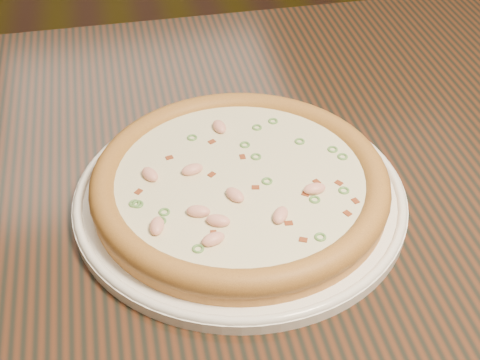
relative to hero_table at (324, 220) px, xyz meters
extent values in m
plane|color=black|center=(-0.09, 0.84, -0.65)|extent=(9.00, 9.00, 0.00)
cube|color=black|center=(0.00, 0.00, 0.08)|extent=(1.20, 0.80, 0.04)
cylinder|color=white|center=(-0.12, -0.05, 0.10)|extent=(0.36, 0.36, 0.01)
torus|color=white|center=(-0.12, -0.05, 0.11)|extent=(0.36, 0.36, 0.01)
cylinder|color=gold|center=(-0.12, -0.05, 0.12)|extent=(0.32, 0.32, 0.02)
torus|color=#BA8232|center=(-0.12, -0.05, 0.13)|extent=(0.32, 0.32, 0.03)
cylinder|color=beige|center=(-0.12, -0.05, 0.13)|extent=(0.27, 0.27, 0.00)
ellipsoid|color=#F2B29E|center=(-0.13, -0.08, 0.14)|extent=(0.02, 0.03, 0.01)
ellipsoid|color=#F2B29E|center=(-0.16, -0.14, 0.14)|extent=(0.03, 0.02, 0.01)
ellipsoid|color=#F2B29E|center=(-0.17, -0.10, 0.14)|extent=(0.03, 0.02, 0.01)
ellipsoid|color=#F2B29E|center=(-0.16, -0.12, 0.14)|extent=(0.03, 0.02, 0.01)
ellipsoid|color=#F2B29E|center=(-0.13, 0.04, 0.14)|extent=(0.02, 0.03, 0.01)
ellipsoid|color=#F2B29E|center=(-0.05, -0.09, 0.14)|extent=(0.02, 0.02, 0.01)
ellipsoid|color=#F2B29E|center=(-0.21, -0.03, 0.14)|extent=(0.02, 0.03, 0.01)
ellipsoid|color=#F2B29E|center=(-0.17, -0.03, 0.14)|extent=(0.03, 0.02, 0.01)
ellipsoid|color=#F2B29E|center=(-0.21, -0.11, 0.14)|extent=(0.02, 0.03, 0.01)
ellipsoid|color=#F2B29E|center=(-0.09, -0.12, 0.14)|extent=(0.02, 0.03, 0.01)
cube|color=maroon|center=(-0.12, 0.05, 0.13)|extent=(0.01, 0.01, 0.00)
cube|color=maroon|center=(-0.23, -0.05, 0.13)|extent=(0.01, 0.01, 0.00)
cube|color=maroon|center=(-0.15, -0.04, 0.13)|extent=(0.01, 0.01, 0.00)
cube|color=maroon|center=(-0.11, -0.07, 0.13)|extent=(0.01, 0.01, 0.00)
cube|color=maroon|center=(-0.16, -0.13, 0.13)|extent=(0.01, 0.01, 0.00)
cube|color=maroon|center=(-0.01, -0.11, 0.13)|extent=(0.01, 0.01, 0.00)
cube|color=maroon|center=(-0.06, -0.09, 0.13)|extent=(0.01, 0.01, 0.00)
cube|color=maroon|center=(-0.04, -0.08, 0.13)|extent=(0.01, 0.01, 0.00)
cube|color=maroon|center=(-0.09, -0.13, 0.13)|extent=(0.01, 0.01, 0.00)
cube|color=maroon|center=(-0.03, -0.13, 0.13)|extent=(0.01, 0.01, 0.00)
cube|color=maroon|center=(-0.02, -0.08, 0.13)|extent=(0.01, 0.01, 0.00)
cube|color=maroon|center=(-0.08, -0.16, 0.13)|extent=(0.01, 0.01, 0.00)
cube|color=maroon|center=(-0.14, 0.02, 0.13)|extent=(0.01, 0.01, 0.00)
cube|color=maroon|center=(-0.19, 0.00, 0.13)|extent=(0.01, 0.01, 0.00)
cube|color=maroon|center=(-0.11, -0.02, 0.13)|extent=(0.01, 0.01, 0.00)
torus|color=#558C45|center=(-0.23, -0.07, 0.13)|extent=(0.02, 0.02, 0.00)
torus|color=#558C45|center=(-0.01, -0.03, 0.13)|extent=(0.01, 0.01, 0.00)
torus|color=#558C45|center=(-0.06, 0.04, 0.13)|extent=(0.02, 0.02, 0.00)
torus|color=#558C45|center=(-0.06, -0.16, 0.13)|extent=(0.01, 0.01, 0.00)
torus|color=#558C45|center=(-0.09, -0.06, 0.13)|extent=(0.01, 0.01, 0.00)
torus|color=#558C45|center=(-0.21, -0.09, 0.13)|extent=(0.02, 0.02, 0.00)
torus|color=#558C45|center=(-0.21, -0.10, 0.13)|extent=(0.01, 0.01, 0.00)
torus|color=#558C45|center=(-0.18, -0.15, 0.13)|extent=(0.02, 0.02, 0.00)
torus|color=#558C45|center=(-0.08, 0.03, 0.13)|extent=(0.01, 0.01, 0.00)
torus|color=#558C45|center=(-0.04, 0.00, 0.13)|extent=(0.02, 0.02, 0.00)
torus|color=#558C45|center=(-0.16, 0.03, 0.13)|extent=(0.01, 0.01, 0.00)
torus|color=#558C45|center=(-0.10, -0.02, 0.13)|extent=(0.02, 0.02, 0.00)
torus|color=#558C45|center=(-0.02, -0.09, 0.13)|extent=(0.02, 0.02, 0.00)
torus|color=#558C45|center=(-0.10, 0.00, 0.13)|extent=(0.02, 0.02, 0.00)
torus|color=#558C45|center=(0.00, -0.04, 0.13)|extent=(0.01, 0.01, 0.00)
torus|color=#558C45|center=(-0.05, -0.10, 0.13)|extent=(0.02, 0.02, 0.00)
torus|color=#558C45|center=(-0.23, -0.07, 0.13)|extent=(0.02, 0.02, 0.00)
camera|label=1|loc=(-0.23, -0.58, 0.59)|focal=50.00mm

